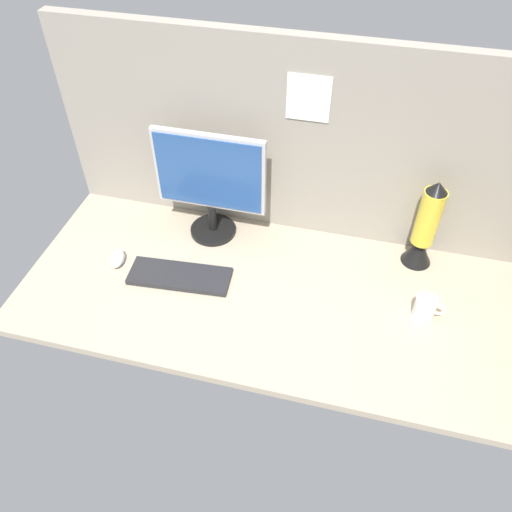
% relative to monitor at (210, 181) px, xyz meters
% --- Properties ---
extents(ground_plane, '(1.80, 0.80, 0.03)m').
position_rel_monitor_xyz_m(ground_plane, '(0.30, -0.25, -0.26)').
color(ground_plane, tan).
extents(cubicle_wall_back, '(1.80, 0.06, 0.76)m').
position_rel_monitor_xyz_m(cubicle_wall_back, '(0.30, 0.12, 0.14)').
color(cubicle_wall_back, gray).
rests_on(cubicle_wall_back, ground_plane).
extents(monitor, '(0.42, 0.18, 0.44)m').
position_rel_monitor_xyz_m(monitor, '(0.00, 0.00, 0.00)').
color(monitor, black).
rests_on(monitor, ground_plane).
extents(keyboard, '(0.38, 0.16, 0.02)m').
position_rel_monitor_xyz_m(keyboard, '(-0.04, -0.28, -0.23)').
color(keyboard, '#262628').
rests_on(keyboard, ground_plane).
extents(mouse, '(0.08, 0.11, 0.03)m').
position_rel_monitor_xyz_m(mouse, '(-0.30, -0.26, -0.23)').
color(mouse, silver).
rests_on(mouse, ground_plane).
extents(mug_ceramic_white, '(0.11, 0.07, 0.09)m').
position_rel_monitor_xyz_m(mug_ceramic_white, '(0.82, -0.25, -0.20)').
color(mug_ceramic_white, white).
rests_on(mug_ceramic_white, ground_plane).
extents(lava_lamp, '(0.11, 0.11, 0.36)m').
position_rel_monitor_xyz_m(lava_lamp, '(0.79, 0.02, -0.09)').
color(lava_lamp, black).
rests_on(lava_lamp, ground_plane).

